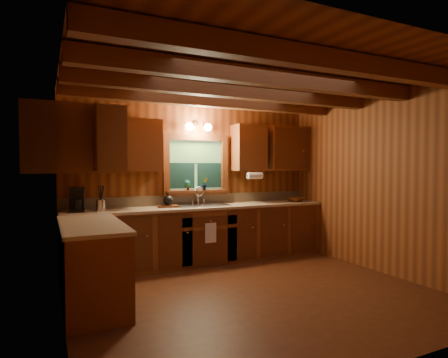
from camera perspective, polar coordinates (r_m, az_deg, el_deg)
room at (r=4.50m, az=4.41°, el=-0.96°), size 4.20×4.20×4.20m
ceiling_beams at (r=4.59m, az=4.45°, el=14.05°), size 4.20×2.54×0.18m
base_cabinets at (r=5.57m, az=-6.84°, el=-9.42°), size 4.20×2.22×0.86m
countertop at (r=5.51m, az=-6.75°, el=-4.81°), size 4.20×2.24×0.04m
backsplash at (r=6.22m, az=-4.33°, el=-3.10°), size 4.20×0.02×0.16m
dishwasher_panel at (r=4.76m, az=-15.84°, el=-11.45°), size 0.02×0.60×0.80m
upper_cabinets at (r=5.58m, az=-8.05°, el=5.15°), size 4.19×1.77×0.78m
window at (r=6.18m, az=-4.28°, el=1.97°), size 1.12×0.08×1.00m
window_sill at (r=6.15m, az=-4.11°, el=-1.84°), size 1.06×0.14×0.04m
wall_sconce at (r=6.10m, az=-3.88°, el=7.95°), size 0.45×0.21×0.17m
paper_towel_roll at (r=6.28m, az=4.70°, el=0.52°), size 0.27×0.11×0.11m
dish_towel at (r=5.71m, az=-2.04°, el=-8.20°), size 0.18×0.01×0.30m
sink at (r=5.97m, az=-3.34°, el=-4.50°), size 0.82×0.48×0.43m
coffee_maker at (r=5.58m, az=-21.49°, el=-2.93°), size 0.19×0.24×0.34m
utensil_crock at (r=5.54m, az=-18.26°, el=-3.73°), size 0.13×0.13×0.36m
cutting_board at (r=5.82m, az=-8.50°, el=-4.12°), size 0.35×0.28×0.03m
teakettle at (r=5.81m, az=-8.50°, el=-3.24°), size 0.15×0.15×0.19m
wicker_basket at (r=6.73m, az=10.79°, el=-3.07°), size 0.41×0.41×0.08m
potted_plant_left at (r=6.08m, az=-5.54°, el=-0.88°), size 0.09×0.07×0.18m
potted_plant_right at (r=6.15m, az=-3.00°, el=-0.72°), size 0.12×0.10×0.20m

